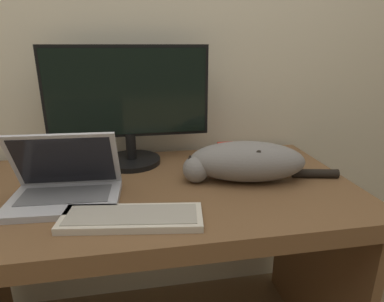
{
  "coord_description": "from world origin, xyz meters",
  "views": [
    {
      "loc": [
        -0.03,
        -0.66,
        1.24
      ],
      "look_at": [
        0.15,
        0.33,
        0.91
      ],
      "focal_mm": 30.0,
      "sensor_mm": 36.0,
      "label": 1
    }
  ],
  "objects_px": {
    "monitor": "(128,104)",
    "laptop": "(65,187)",
    "cat": "(245,161)",
    "external_keyboard": "(132,218)"
  },
  "relations": [
    {
      "from": "external_keyboard",
      "to": "monitor",
      "type": "bearing_deg",
      "value": 98.17
    },
    {
      "from": "monitor",
      "to": "cat",
      "type": "height_order",
      "value": "monitor"
    },
    {
      "from": "monitor",
      "to": "cat",
      "type": "bearing_deg",
      "value": -31.71
    },
    {
      "from": "external_keyboard",
      "to": "cat",
      "type": "bearing_deg",
      "value": 36.87
    },
    {
      "from": "laptop",
      "to": "cat",
      "type": "xyz_separation_m",
      "value": [
        0.6,
        0.06,
        0.03
      ]
    },
    {
      "from": "external_keyboard",
      "to": "laptop",
      "type": "bearing_deg",
      "value": 149.33
    },
    {
      "from": "laptop",
      "to": "external_keyboard",
      "type": "height_order",
      "value": "laptop"
    },
    {
      "from": "monitor",
      "to": "laptop",
      "type": "height_order",
      "value": "monitor"
    },
    {
      "from": "monitor",
      "to": "laptop",
      "type": "relative_size",
      "value": 1.86
    },
    {
      "from": "external_keyboard",
      "to": "cat",
      "type": "relative_size",
      "value": 0.71
    }
  ]
}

